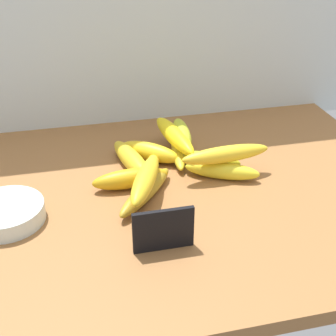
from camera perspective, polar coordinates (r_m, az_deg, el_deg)
name	(u,v)px	position (r cm, az deg, el deg)	size (l,w,h in cm)	color
counter_top	(168,197)	(99.73, 0.03, -3.67)	(110.00, 76.00, 3.00)	#8F5E32
back_wall	(133,2)	(122.93, -4.33, 19.86)	(130.00, 2.00, 70.00)	silver
chalkboard_sign	(163,231)	(81.64, -0.59, -7.85)	(11.00, 1.80, 8.40)	black
fruit_bowl	(6,213)	(94.86, -19.43, -5.31)	(14.78, 14.78, 3.48)	silver
banana_0	(150,152)	(109.79, -2.22, 2.01)	(15.49, 4.40, 4.40)	yellow
banana_1	(208,159)	(107.89, 4.92, 1.09)	(15.49, 3.50, 3.50)	gold
banana_2	(130,179)	(99.64, -4.68, -1.31)	(16.65, 4.33, 4.33)	gold
banana_3	(147,173)	(102.54, -2.56, -0.59)	(19.24, 3.26, 3.26)	yellow
banana_4	(146,191)	(95.91, -2.77, -2.90)	(20.15, 3.55, 3.55)	#AD8D24
banana_5	(178,149)	(112.11, 1.26, 2.34)	(19.73, 3.25, 3.25)	yellow
banana_6	(222,171)	(103.37, 6.72, -0.31)	(16.74, 3.87, 3.87)	yellow
banana_7	(133,161)	(106.33, -4.42, 0.90)	(20.21, 4.34, 4.34)	gold
banana_8	(182,134)	(111.61, 1.73, 4.26)	(16.07, 3.91, 3.91)	gold
banana_9	(145,180)	(92.65, -2.83, -1.45)	(18.82, 4.01, 4.01)	yellow
banana_10	(174,135)	(110.56, 0.79, 4.05)	(20.53, 4.09, 4.09)	yellow
banana_11	(226,154)	(102.16, 7.18, 1.71)	(20.46, 3.72, 3.72)	yellow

